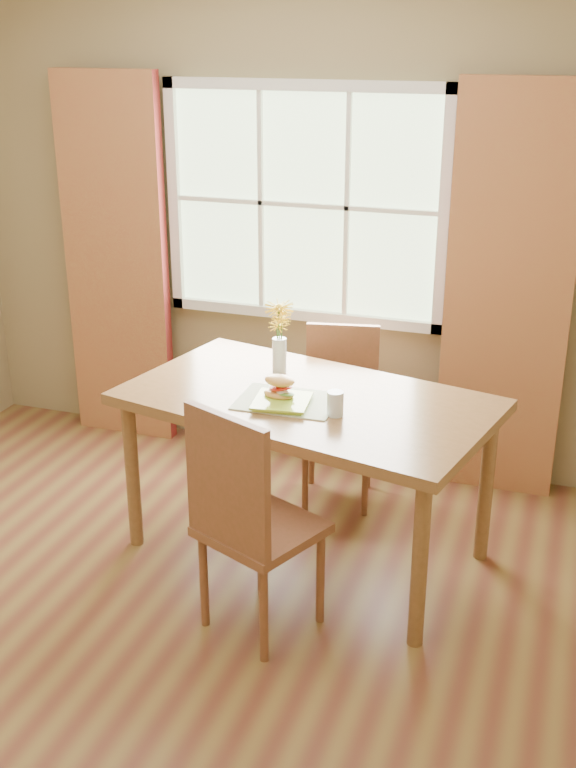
# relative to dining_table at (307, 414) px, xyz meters

# --- Properties ---
(room) EXTENTS (4.24, 3.84, 2.74)m
(room) POSITION_rel_dining_table_xyz_m (-0.37, -0.80, 0.61)
(room) COLOR brown
(room) RESTS_ON ground
(window) EXTENTS (1.62, 0.06, 1.32)m
(window) POSITION_rel_dining_table_xyz_m (-0.37, 1.07, 0.76)
(window) COLOR beige
(window) RESTS_ON room
(curtain_left) EXTENTS (0.65, 0.08, 2.20)m
(curtain_left) POSITION_rel_dining_table_xyz_m (-1.52, 0.98, 0.36)
(curtain_left) COLOR maroon
(curtain_left) RESTS_ON room
(curtain_right) EXTENTS (0.65, 0.08, 2.20)m
(curtain_right) POSITION_rel_dining_table_xyz_m (0.78, 0.98, 0.36)
(curtain_right) COLOR maroon
(curtain_right) RESTS_ON room
(dining_table) EXTENTS (1.85, 1.29, 0.82)m
(dining_table) POSITION_rel_dining_table_xyz_m (0.00, 0.00, 0.00)
(dining_table) COLOR brown
(dining_table) RESTS_ON room
(chair_near) EXTENTS (0.57, 0.57, 1.05)m
(chair_near) POSITION_rel_dining_table_xyz_m (-0.04, -0.70, -0.16)
(chair_near) COLOR brown
(chair_near) RESTS_ON room
(chair_far) EXTENTS (0.46, 0.46, 0.94)m
(chair_far) POSITION_rel_dining_table_xyz_m (-0.02, 0.63, -0.22)
(chair_far) COLOR brown
(chair_far) RESTS_ON room
(placemat) EXTENTS (0.46, 0.34, 0.01)m
(placemat) POSITION_rel_dining_table_xyz_m (-0.07, -0.09, 0.09)
(placemat) COLOR silver
(placemat) RESTS_ON dining_table
(plate) EXTENTS (0.28, 0.28, 0.01)m
(plate) POSITION_rel_dining_table_xyz_m (-0.08, -0.14, 0.10)
(plate) COLOR #96BE2F
(plate) RESTS_ON placemat
(croissant_sandwich) EXTENTS (0.16, 0.12, 0.11)m
(croissant_sandwich) POSITION_rel_dining_table_xyz_m (-0.10, -0.10, 0.16)
(croissant_sandwich) COLOR #F4C253
(croissant_sandwich) RESTS_ON plate
(water_glass) EXTENTS (0.07, 0.07, 0.11)m
(water_glass) POSITION_rel_dining_table_xyz_m (0.18, -0.16, 0.14)
(water_glass) COLOR silver
(water_glass) RESTS_ON dining_table
(flower_vase) EXTENTS (0.15, 0.15, 0.36)m
(flower_vase) POSITION_rel_dining_table_xyz_m (-0.23, 0.26, 0.31)
(flower_vase) COLOR silver
(flower_vase) RESTS_ON dining_table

